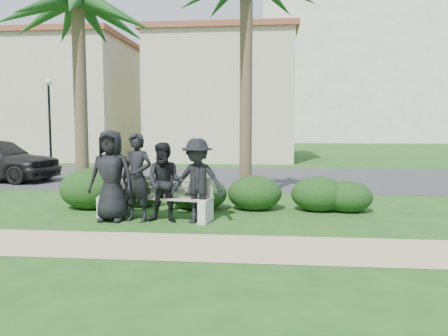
{
  "coord_description": "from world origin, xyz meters",
  "views": [
    {
      "loc": [
        1.63,
        -8.55,
        1.9
      ],
      "look_at": [
        0.69,
        1.0,
        1.01
      ],
      "focal_mm": 35.0,
      "sensor_mm": 36.0,
      "label": 1
    }
  ],
  "objects_px": {
    "man_a": "(111,176)",
    "palm_left": "(78,2)",
    "street_lamp": "(49,106)",
    "park_bench": "(155,201)",
    "man_c": "(165,183)",
    "man_b": "(137,177)",
    "man_d": "(197,181)"
  },
  "relations": [
    {
      "from": "man_a",
      "to": "palm_left",
      "type": "xyz_separation_m",
      "value": [
        -1.4,
        1.81,
        3.96
      ]
    },
    {
      "from": "street_lamp",
      "to": "park_bench",
      "type": "distance_m",
      "value": 14.61
    },
    {
      "from": "street_lamp",
      "to": "man_a",
      "type": "height_order",
      "value": "street_lamp"
    },
    {
      "from": "man_c",
      "to": "palm_left",
      "type": "distance_m",
      "value": 5.13
    },
    {
      "from": "man_a",
      "to": "man_c",
      "type": "height_order",
      "value": "man_a"
    },
    {
      "from": "palm_left",
      "to": "park_bench",
      "type": "bearing_deg",
      "value": -34.45
    },
    {
      "from": "park_bench",
      "to": "man_c",
      "type": "height_order",
      "value": "man_c"
    },
    {
      "from": "man_b",
      "to": "man_d",
      "type": "xyz_separation_m",
      "value": [
        1.24,
        -0.05,
        -0.05
      ]
    },
    {
      "from": "park_bench",
      "to": "man_d",
      "type": "xyz_separation_m",
      "value": [
        0.95,
        -0.31,
        0.46
      ]
    },
    {
      "from": "park_bench",
      "to": "man_b",
      "type": "bearing_deg",
      "value": -127.76
    },
    {
      "from": "park_bench",
      "to": "man_d",
      "type": "bearing_deg",
      "value": -7.95
    },
    {
      "from": "park_bench",
      "to": "man_d",
      "type": "relative_size",
      "value": 1.48
    },
    {
      "from": "park_bench",
      "to": "man_a",
      "type": "xyz_separation_m",
      "value": [
        -0.82,
        -0.29,
        0.55
      ]
    },
    {
      "from": "palm_left",
      "to": "man_b",
      "type": "bearing_deg",
      "value": -42.86
    },
    {
      "from": "man_c",
      "to": "man_d",
      "type": "xyz_separation_m",
      "value": [
        0.66,
        -0.0,
        0.04
      ]
    },
    {
      "from": "man_b",
      "to": "man_a",
      "type": "bearing_deg",
      "value": -164.92
    },
    {
      "from": "park_bench",
      "to": "man_d",
      "type": "height_order",
      "value": "man_d"
    },
    {
      "from": "man_a",
      "to": "man_d",
      "type": "distance_m",
      "value": 1.77
    },
    {
      "from": "park_bench",
      "to": "street_lamp",
      "type": "bearing_deg",
      "value": 135.48
    },
    {
      "from": "park_bench",
      "to": "man_a",
      "type": "height_order",
      "value": "man_a"
    },
    {
      "from": "street_lamp",
      "to": "park_bench",
      "type": "height_order",
      "value": "street_lamp"
    },
    {
      "from": "man_b",
      "to": "palm_left",
      "type": "bearing_deg",
      "value": 149.32
    },
    {
      "from": "man_a",
      "to": "man_b",
      "type": "xyz_separation_m",
      "value": [
        0.53,
        0.03,
        -0.03
      ]
    },
    {
      "from": "man_c",
      "to": "man_d",
      "type": "height_order",
      "value": "man_d"
    },
    {
      "from": "street_lamp",
      "to": "man_d",
      "type": "height_order",
      "value": "street_lamp"
    },
    {
      "from": "street_lamp",
      "to": "palm_left",
      "type": "relative_size",
      "value": 0.73
    },
    {
      "from": "man_a",
      "to": "man_b",
      "type": "height_order",
      "value": "man_a"
    },
    {
      "from": "park_bench",
      "to": "man_a",
      "type": "bearing_deg",
      "value": -150.26
    },
    {
      "from": "street_lamp",
      "to": "palm_left",
      "type": "xyz_separation_m",
      "value": [
        6.09,
        -10.22,
        1.95
      ]
    },
    {
      "from": "man_b",
      "to": "man_c",
      "type": "distance_m",
      "value": 0.59
    },
    {
      "from": "street_lamp",
      "to": "man_c",
      "type": "xyz_separation_m",
      "value": [
        8.6,
        -12.05,
        -2.14
      ]
    },
    {
      "from": "man_b",
      "to": "man_d",
      "type": "bearing_deg",
      "value": 10.1
    }
  ]
}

